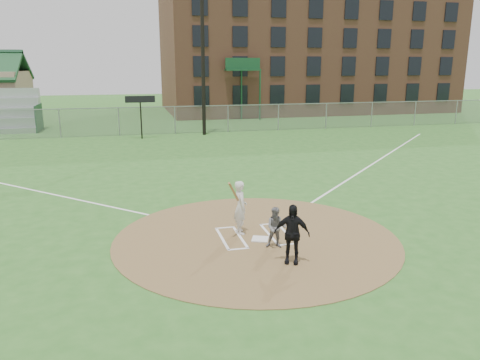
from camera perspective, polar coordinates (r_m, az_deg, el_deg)
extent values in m
plane|color=#2C6221|center=(14.01, 1.97, -7.10)|extent=(140.00, 140.00, 0.00)
cylinder|color=olive|center=(14.01, 1.97, -7.06)|extent=(8.40, 8.40, 0.02)
cube|color=white|center=(13.85, 2.47, -7.20)|extent=(0.61, 0.61, 0.03)
cube|color=white|center=(25.48, 16.10, 2.04)|extent=(17.04, 17.04, 0.01)
cube|color=white|center=(22.80, -27.18, -0.34)|extent=(17.04, 17.04, 0.01)
imported|color=slate|center=(13.12, 4.43, -5.80)|extent=(0.68, 0.60, 1.17)
imported|color=black|center=(12.12, 6.33, -6.54)|extent=(1.00, 0.73, 1.57)
cube|color=white|center=(13.92, -2.19, -7.14)|extent=(0.08, 1.80, 0.01)
cube|color=white|center=(14.03, 0.03, -6.95)|extent=(0.08, 1.80, 0.01)
cube|color=white|center=(14.79, -1.84, -5.83)|extent=(0.62, 0.08, 0.01)
cube|color=white|center=(13.16, -0.18, -8.41)|extent=(0.62, 0.08, 0.01)
cube|color=white|center=(14.42, 5.66, -6.42)|extent=(0.08, 1.80, 0.01)
cube|color=white|center=(14.26, 3.56, -6.63)|extent=(0.08, 1.80, 0.01)
cube|color=white|center=(15.14, 3.52, -5.38)|extent=(0.62, 0.08, 0.01)
cube|color=white|center=(13.54, 5.81, -7.81)|extent=(0.62, 0.08, 0.01)
imported|color=silver|center=(14.10, 0.05, -3.35)|extent=(0.40, 0.60, 1.63)
cylinder|color=olive|center=(13.48, -0.77, -1.45)|extent=(0.45, 0.49, 0.70)
cube|color=slate|center=(34.99, -7.93, 7.23)|extent=(56.00, 0.03, 2.00)
cube|color=gray|center=(34.89, -7.99, 8.87)|extent=(56.00, 0.06, 0.06)
cube|color=gray|center=(34.99, -7.93, 7.23)|extent=(56.08, 0.08, 2.00)
cube|color=#194728|center=(39.50, -23.29, 7.00)|extent=(0.08, 3.20, 2.00)
cube|color=brown|center=(54.29, 7.63, 16.48)|extent=(30.00, 16.00, 15.00)
cube|color=black|center=(46.82, 11.24, 16.63)|extent=(26.60, 0.10, 12.20)
cube|color=#194728|center=(43.23, 0.34, 13.28)|extent=(3.20, 1.00, 0.15)
cube|color=#194728|center=(43.80, 0.17, 10.35)|extent=(0.12, 0.12, 4.50)
cube|color=#194728|center=(43.28, 2.44, 10.29)|extent=(0.12, 0.12, 4.50)
cube|color=#194728|center=(43.23, 0.34, 14.01)|extent=(3.20, 0.08, 1.00)
cylinder|color=black|center=(34.04, -4.56, 15.57)|extent=(0.26, 0.26, 12.00)
cylinder|color=black|center=(33.00, -11.96, 7.19)|extent=(0.10, 0.10, 2.60)
cube|color=black|center=(32.87, -12.09, 9.61)|extent=(2.00, 0.10, 0.45)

